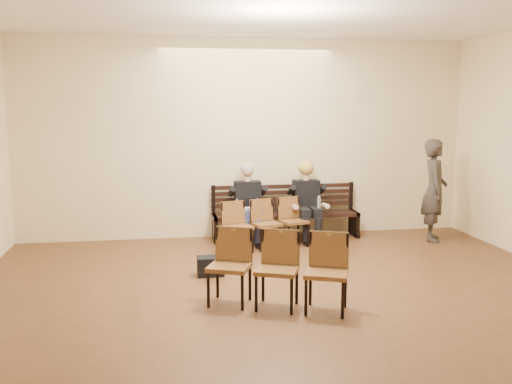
# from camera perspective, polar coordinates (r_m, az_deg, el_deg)

# --- Properties ---
(ground) EXTENTS (10.00, 10.00, 0.00)m
(ground) POSITION_cam_1_polar(r_m,az_deg,el_deg) (5.72, 6.83, -15.53)
(ground) COLOR brown
(ground) RESTS_ON ground
(room_walls) EXTENTS (8.02, 10.01, 3.51)m
(room_walls) POSITION_cam_1_polar(r_m,az_deg,el_deg) (5.98, 5.13, 10.52)
(room_walls) COLOR beige
(room_walls) RESTS_ON ground
(bench) EXTENTS (2.60, 0.90, 0.45)m
(bench) POSITION_cam_1_polar(r_m,az_deg,el_deg) (10.11, 3.00, -3.39)
(bench) COLOR black
(bench) RESTS_ON ground
(seated_man) EXTENTS (0.56, 0.77, 1.34)m
(seated_man) POSITION_cam_1_polar(r_m,az_deg,el_deg) (9.79, -0.77, -1.14)
(seated_man) COLOR black
(seated_man) RESTS_ON ground
(seated_woman) EXTENTS (0.55, 0.77, 1.29)m
(seated_woman) POSITION_cam_1_polar(r_m,az_deg,el_deg) (10.00, 5.15, -1.10)
(seated_woman) COLOR black
(seated_woman) RESTS_ON ground
(laptop) EXTENTS (0.39, 0.33, 0.26)m
(laptop) POSITION_cam_1_polar(r_m,az_deg,el_deg) (9.62, -0.76, -1.85)
(laptop) COLOR silver
(laptop) RESTS_ON bench
(water_bottle) EXTENTS (0.08, 0.08, 0.21)m
(water_bottle) POSITION_cam_1_polar(r_m,az_deg,el_deg) (9.85, 6.31, -1.78)
(water_bottle) COLOR silver
(water_bottle) RESTS_ON bench
(bag) EXTENTS (0.37, 0.26, 0.27)m
(bag) POSITION_cam_1_polar(r_m,az_deg,el_deg) (7.98, -4.57, -7.39)
(bag) COLOR black
(bag) RESTS_ON ground
(passerby) EXTENTS (0.73, 0.87, 2.03)m
(passerby) POSITION_cam_1_polar(r_m,az_deg,el_deg) (10.29, 17.44, 0.91)
(passerby) COLOR #352F2B
(passerby) RESTS_ON ground
(chair_row_front) EXTENTS (1.52, 0.84, 0.81)m
(chair_row_front) POSITION_cam_1_polar(r_m,az_deg,el_deg) (9.36, 1.04, -3.24)
(chair_row_front) COLOR brown
(chair_row_front) RESTS_ON ground
(chair_row_back) EXTENTS (1.68, 1.07, 0.90)m
(chair_row_back) POSITION_cam_1_polar(r_m,az_deg,el_deg) (6.66, 2.10, -7.83)
(chair_row_back) COLOR brown
(chair_row_back) RESTS_ON ground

